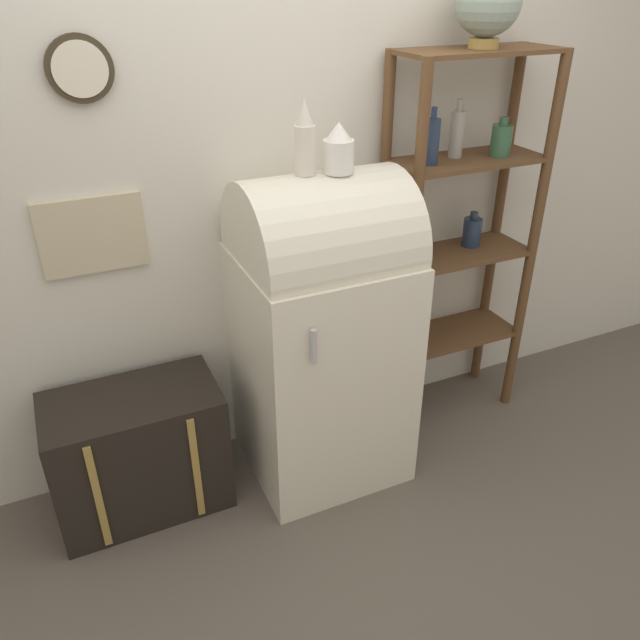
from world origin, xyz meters
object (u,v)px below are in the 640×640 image
vase_left (305,140)px  vase_center (339,149)px  globe (488,2)px  suitcase_trunk (139,452)px  refrigerator (322,328)px

vase_left → vase_center: (0.13, -0.03, -0.04)m
globe → vase_left: globe is taller
globe → vase_center: (-0.73, -0.14, -0.48)m
suitcase_trunk → vase_center: 1.53m
suitcase_trunk → globe: globe is taller
vase_center → vase_left: bearing=167.5°
vase_left → refrigerator: bearing=-12.5°
suitcase_trunk → globe: size_ratio=2.33×
refrigerator → vase_center: bearing=-12.5°
suitcase_trunk → vase_left: vase_left is taller
suitcase_trunk → globe: (1.64, 0.05, 1.72)m
vase_left → vase_center: vase_left is taller
refrigerator → suitcase_trunk: bearing=175.0°
vase_left → globe: bearing=7.3°
refrigerator → vase_left: bearing=167.5°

